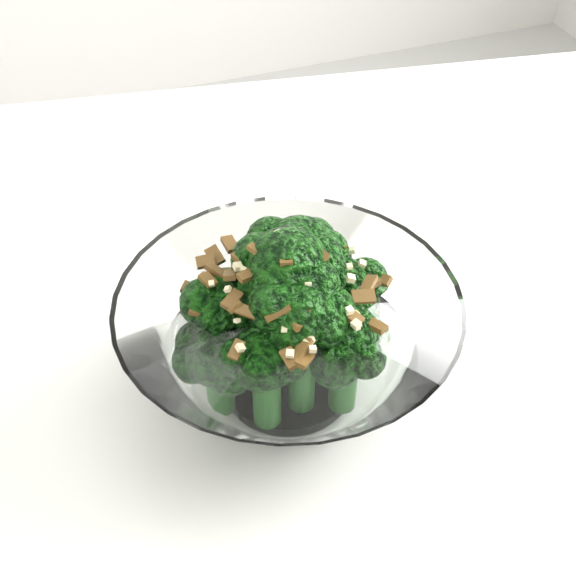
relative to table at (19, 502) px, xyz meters
name	(u,v)px	position (x,y,z in m)	size (l,w,h in m)	color
table	(19,502)	(0.00, 0.00, 0.00)	(1.31, 0.98, 0.75)	white
broccoli_dish	(288,335)	(0.18, -0.02, 0.11)	(0.20, 0.20, 0.12)	white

